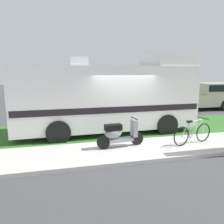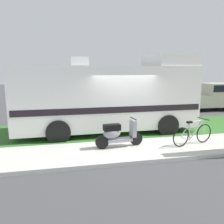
# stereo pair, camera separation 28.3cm
# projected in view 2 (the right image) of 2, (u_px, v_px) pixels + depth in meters

# --- Properties ---
(ground_plane) EXTENTS (80.00, 80.00, 0.00)m
(ground_plane) POSITION_uv_depth(u_px,v_px,m) (126.00, 141.00, 8.50)
(ground_plane) COLOR #424244
(sidewalk) EXTENTS (24.00, 2.00, 0.12)m
(sidewalk) POSITION_uv_depth(u_px,v_px,m) (135.00, 150.00, 7.33)
(sidewalk) COLOR beige
(sidewalk) RESTS_ON ground
(grass_strip) EXTENTS (24.00, 3.40, 0.08)m
(grass_strip) POSITION_uv_depth(u_px,v_px,m) (117.00, 130.00, 9.93)
(grass_strip) COLOR #336628
(grass_strip) RESTS_ON ground
(motorhome_rv) EXTENTS (7.52, 2.60, 3.35)m
(motorhome_rv) POSITION_uv_depth(u_px,v_px,m) (110.00, 96.00, 9.45)
(motorhome_rv) COLOR silver
(motorhome_rv) RESTS_ON ground
(scooter) EXTENTS (1.67, 0.51, 0.97)m
(scooter) POSITION_uv_depth(u_px,v_px,m) (118.00, 134.00, 7.40)
(scooter) COLOR black
(scooter) RESTS_ON ground
(bicycle) EXTENTS (1.70, 0.58, 0.90)m
(bicycle) POSITION_uv_depth(u_px,v_px,m) (193.00, 134.00, 7.66)
(bicycle) COLOR black
(bicycle) RESTS_ON ground
(pickup_truck_near) EXTENTS (5.63, 2.23, 1.83)m
(pickup_truck_near) POSITION_uv_depth(u_px,v_px,m) (207.00, 96.00, 15.23)
(pickup_truck_near) COLOR #B7B29E
(pickup_truck_near) RESTS_ON ground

